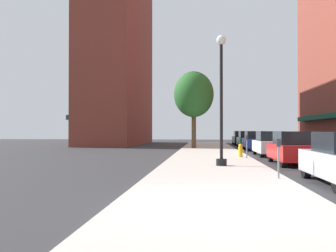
{
  "coord_description": "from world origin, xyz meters",
  "views": [
    {
      "loc": [
        -0.4,
        -7.9,
        1.69
      ],
      "look_at": [
        -2.63,
        15.01,
        1.99
      ],
      "focal_mm": 39.29,
      "sensor_mm": 36.0,
      "label": 1
    }
  ],
  "objects_px": {
    "car_red": "(292,148)",
    "car_blue": "(255,141)",
    "car_black": "(241,138)",
    "lamppost": "(221,97)",
    "tree_near": "(194,95)",
    "parking_meter_far": "(278,153)",
    "fire_hydrant": "(241,150)",
    "car_white": "(270,144)",
    "car_green": "(247,139)",
    "parking_meter_near": "(247,144)"
  },
  "relations": [
    {
      "from": "car_white",
      "to": "car_blue",
      "type": "height_order",
      "value": "same"
    },
    {
      "from": "car_black",
      "to": "car_green",
      "type": "bearing_deg",
      "value": -89.36
    },
    {
      "from": "parking_meter_far",
      "to": "car_blue",
      "type": "height_order",
      "value": "car_blue"
    },
    {
      "from": "car_blue",
      "to": "car_black",
      "type": "relative_size",
      "value": 1.0
    },
    {
      "from": "fire_hydrant",
      "to": "parking_meter_far",
      "type": "xyz_separation_m",
      "value": [
        0.26,
        -9.91,
        0.43
      ]
    },
    {
      "from": "parking_meter_far",
      "to": "car_black",
      "type": "bearing_deg",
      "value": 86.5
    },
    {
      "from": "parking_meter_far",
      "to": "fire_hydrant",
      "type": "bearing_deg",
      "value": 91.48
    },
    {
      "from": "car_black",
      "to": "car_blue",
      "type": "bearing_deg",
      "value": -89.36
    },
    {
      "from": "tree_near",
      "to": "car_blue",
      "type": "relative_size",
      "value": 1.62
    },
    {
      "from": "lamppost",
      "to": "car_blue",
      "type": "height_order",
      "value": "lamppost"
    },
    {
      "from": "lamppost",
      "to": "fire_hydrant",
      "type": "xyz_separation_m",
      "value": [
        1.4,
        5.6,
        -2.68
      ]
    },
    {
      "from": "lamppost",
      "to": "parking_meter_near",
      "type": "height_order",
      "value": "lamppost"
    },
    {
      "from": "car_white",
      "to": "car_black",
      "type": "xyz_separation_m",
      "value": [
        0.0,
        19.2,
        0.0
      ]
    },
    {
      "from": "lamppost",
      "to": "car_white",
      "type": "relative_size",
      "value": 1.37
    },
    {
      "from": "parking_meter_far",
      "to": "car_white",
      "type": "bearing_deg",
      "value": 81.24
    },
    {
      "from": "fire_hydrant",
      "to": "car_black",
      "type": "bearing_deg",
      "value": 84.26
    },
    {
      "from": "tree_near",
      "to": "parking_meter_near",
      "type": "bearing_deg",
      "value": -74.53
    },
    {
      "from": "parking_meter_far",
      "to": "car_white",
      "type": "xyz_separation_m",
      "value": [
        1.95,
        12.66,
        -0.14
      ]
    },
    {
      "from": "tree_near",
      "to": "car_blue",
      "type": "xyz_separation_m",
      "value": [
        5.3,
        -1.28,
        -4.16
      ]
    },
    {
      "from": "lamppost",
      "to": "car_red",
      "type": "height_order",
      "value": "lamppost"
    },
    {
      "from": "lamppost",
      "to": "parking_meter_far",
      "type": "bearing_deg",
      "value": -69.01
    },
    {
      "from": "parking_meter_far",
      "to": "car_green",
      "type": "bearing_deg",
      "value": 85.62
    },
    {
      "from": "car_red",
      "to": "car_green",
      "type": "xyz_separation_m",
      "value": [
        0.0,
        19.06,
        0.0
      ]
    },
    {
      "from": "lamppost",
      "to": "car_red",
      "type": "distance_m",
      "value": 4.81
    },
    {
      "from": "parking_meter_far",
      "to": "parking_meter_near",
      "type": "bearing_deg",
      "value": 90.0
    },
    {
      "from": "car_blue",
      "to": "car_green",
      "type": "xyz_separation_m",
      "value": [
        0.0,
        5.74,
        0.0
      ]
    },
    {
      "from": "fire_hydrant",
      "to": "parking_meter_near",
      "type": "relative_size",
      "value": 0.6
    },
    {
      "from": "parking_meter_near",
      "to": "car_black",
      "type": "height_order",
      "value": "car_black"
    },
    {
      "from": "parking_meter_near",
      "to": "tree_near",
      "type": "height_order",
      "value": "tree_near"
    },
    {
      "from": "car_blue",
      "to": "car_black",
      "type": "bearing_deg",
      "value": 89.01
    },
    {
      "from": "parking_meter_far",
      "to": "car_white",
      "type": "distance_m",
      "value": 12.81
    },
    {
      "from": "car_black",
      "to": "car_red",
      "type": "bearing_deg",
      "value": -89.36
    },
    {
      "from": "car_white",
      "to": "car_black",
      "type": "height_order",
      "value": "same"
    },
    {
      "from": "tree_near",
      "to": "car_red",
      "type": "distance_m",
      "value": 16.08
    },
    {
      "from": "tree_near",
      "to": "car_white",
      "type": "relative_size",
      "value": 1.62
    },
    {
      "from": "car_red",
      "to": "car_blue",
      "type": "height_order",
      "value": "same"
    },
    {
      "from": "lamppost",
      "to": "tree_near",
      "type": "relative_size",
      "value": 0.85
    },
    {
      "from": "tree_near",
      "to": "car_green",
      "type": "xyz_separation_m",
      "value": [
        5.3,
        4.45,
        -4.16
      ]
    },
    {
      "from": "lamppost",
      "to": "car_green",
      "type": "xyz_separation_m",
      "value": [
        3.61,
        21.16,
        -2.39
      ]
    },
    {
      "from": "parking_meter_near",
      "to": "car_blue",
      "type": "bearing_deg",
      "value": 79.77
    },
    {
      "from": "car_white",
      "to": "car_green",
      "type": "xyz_separation_m",
      "value": [
        0.0,
        12.81,
        0.0
      ]
    },
    {
      "from": "car_red",
      "to": "car_white",
      "type": "bearing_deg",
      "value": 90.47
    },
    {
      "from": "fire_hydrant",
      "to": "car_blue",
      "type": "height_order",
      "value": "car_blue"
    },
    {
      "from": "car_red",
      "to": "car_white",
      "type": "relative_size",
      "value": 1.0
    },
    {
      "from": "car_green",
      "to": "car_black",
      "type": "distance_m",
      "value": 6.39
    },
    {
      "from": "parking_meter_far",
      "to": "car_black",
      "type": "height_order",
      "value": "car_black"
    },
    {
      "from": "lamppost",
      "to": "fire_hydrant",
      "type": "relative_size",
      "value": 7.47
    },
    {
      "from": "lamppost",
      "to": "car_green",
      "type": "relative_size",
      "value": 1.37
    },
    {
      "from": "fire_hydrant",
      "to": "car_white",
      "type": "bearing_deg",
      "value": 51.25
    },
    {
      "from": "parking_meter_near",
      "to": "car_black",
      "type": "relative_size",
      "value": 0.3
    }
  ]
}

